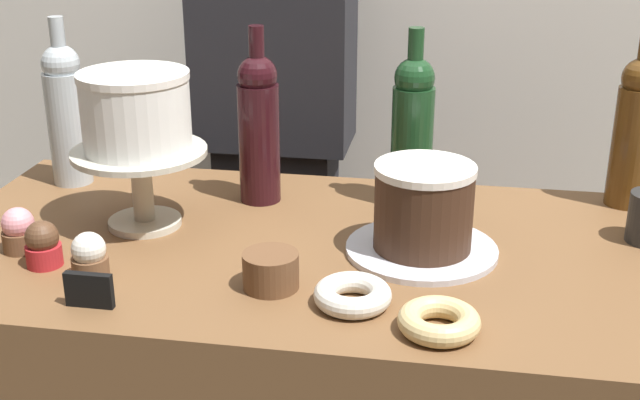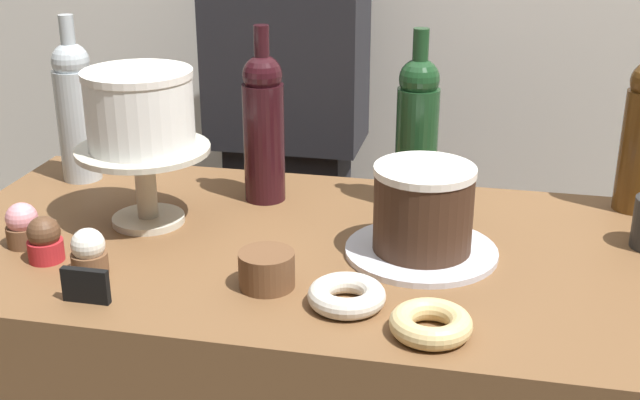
{
  "view_description": "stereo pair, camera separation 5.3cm",
  "coord_description": "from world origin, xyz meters",
  "px_view_note": "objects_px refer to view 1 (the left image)",
  "views": [
    {
      "loc": [
        0.21,
        -1.24,
        1.47
      ],
      "look_at": [
        0.0,
        0.0,
        0.97
      ],
      "focal_mm": 46.92,
      "sensor_mm": 36.0,
      "label": 1
    },
    {
      "loc": [
        0.26,
        -1.23,
        1.47
      ],
      "look_at": [
        0.0,
        0.0,
        0.97
      ],
      "focal_mm": 46.92,
      "sensor_mm": 36.0,
      "label": 2
    }
  ],
  "objects_px": {
    "wine_bottle_dark_red": "(259,126)",
    "cupcake_chocolate": "(43,245)",
    "chocolate_round_cake": "(424,207)",
    "cookie_stack": "(271,270)",
    "cake_stand_pedestal": "(141,174)",
    "donut_sugar": "(353,295)",
    "cupcake_strawberry": "(19,231)",
    "wine_bottle_amber": "(635,129)",
    "wine_bottle_clear": "(66,111)",
    "price_sign_chalkboard": "(89,290)",
    "wine_bottle_green": "(412,129)",
    "cupcake_vanilla": "(89,257)",
    "white_layer_cake": "(136,111)",
    "barista_figure": "(277,146)",
    "donut_glazed": "(439,321)"
  },
  "relations": [
    {
      "from": "wine_bottle_dark_red",
      "to": "cupcake_chocolate",
      "type": "distance_m",
      "value": 0.44
    },
    {
      "from": "chocolate_round_cake",
      "to": "cookie_stack",
      "type": "distance_m",
      "value": 0.27
    },
    {
      "from": "chocolate_round_cake",
      "to": "cookie_stack",
      "type": "height_order",
      "value": "chocolate_round_cake"
    },
    {
      "from": "cake_stand_pedestal",
      "to": "wine_bottle_dark_red",
      "type": "relative_size",
      "value": 0.7
    },
    {
      "from": "chocolate_round_cake",
      "to": "donut_sugar",
      "type": "bearing_deg",
      "value": -114.35
    },
    {
      "from": "cupcake_chocolate",
      "to": "cupcake_strawberry",
      "type": "xyz_separation_m",
      "value": [
        -0.06,
        0.04,
        0.0
      ]
    },
    {
      "from": "wine_bottle_amber",
      "to": "wine_bottle_clear",
      "type": "bearing_deg",
      "value": -176.56
    },
    {
      "from": "cupcake_chocolate",
      "to": "donut_sugar",
      "type": "distance_m",
      "value": 0.5
    },
    {
      "from": "donut_sugar",
      "to": "price_sign_chalkboard",
      "type": "xyz_separation_m",
      "value": [
        -0.37,
        -0.07,
        0.01
      ]
    },
    {
      "from": "wine_bottle_green",
      "to": "cupcake_vanilla",
      "type": "xyz_separation_m",
      "value": [
        -0.46,
        -0.39,
        -0.11
      ]
    },
    {
      "from": "donut_sugar",
      "to": "wine_bottle_clear",
      "type": "bearing_deg",
      "value": 146.53
    },
    {
      "from": "cupcake_chocolate",
      "to": "price_sign_chalkboard",
      "type": "height_order",
      "value": "cupcake_chocolate"
    },
    {
      "from": "chocolate_round_cake",
      "to": "cupcake_vanilla",
      "type": "height_order",
      "value": "chocolate_round_cake"
    },
    {
      "from": "wine_bottle_clear",
      "to": "price_sign_chalkboard",
      "type": "distance_m",
      "value": 0.55
    },
    {
      "from": "white_layer_cake",
      "to": "price_sign_chalkboard",
      "type": "height_order",
      "value": "white_layer_cake"
    },
    {
      "from": "cookie_stack",
      "to": "price_sign_chalkboard",
      "type": "xyz_separation_m",
      "value": [
        -0.24,
        -0.1,
        -0.0
      ]
    },
    {
      "from": "cupcake_vanilla",
      "to": "barista_figure",
      "type": "relative_size",
      "value": 0.05
    },
    {
      "from": "cupcake_vanilla",
      "to": "donut_sugar",
      "type": "bearing_deg",
      "value": -2.39
    },
    {
      "from": "cookie_stack",
      "to": "cake_stand_pedestal",
      "type": "bearing_deg",
      "value": 144.82
    },
    {
      "from": "donut_glazed",
      "to": "wine_bottle_clear",
      "type": "bearing_deg",
      "value": 148.08
    },
    {
      "from": "chocolate_round_cake",
      "to": "cupcake_strawberry",
      "type": "bearing_deg",
      "value": -170.96
    },
    {
      "from": "white_layer_cake",
      "to": "price_sign_chalkboard",
      "type": "distance_m",
      "value": 0.34
    },
    {
      "from": "donut_glazed",
      "to": "price_sign_chalkboard",
      "type": "height_order",
      "value": "price_sign_chalkboard"
    },
    {
      "from": "white_layer_cake",
      "to": "barista_figure",
      "type": "distance_m",
      "value": 0.68
    },
    {
      "from": "wine_bottle_clear",
      "to": "cupcake_vanilla",
      "type": "xyz_separation_m",
      "value": [
        0.21,
        -0.39,
        -0.11
      ]
    },
    {
      "from": "donut_sugar",
      "to": "cookie_stack",
      "type": "xyz_separation_m",
      "value": [
        -0.13,
        0.03,
        0.01
      ]
    },
    {
      "from": "cupcake_strawberry",
      "to": "cupcake_chocolate",
      "type": "bearing_deg",
      "value": -34.38
    },
    {
      "from": "cookie_stack",
      "to": "barista_figure",
      "type": "xyz_separation_m",
      "value": [
        -0.17,
        0.81,
        -0.08
      ]
    },
    {
      "from": "cupcake_strawberry",
      "to": "wine_bottle_dark_red",
      "type": "bearing_deg",
      "value": 40.78
    },
    {
      "from": "cupcake_vanilla",
      "to": "chocolate_round_cake",
      "type": "bearing_deg",
      "value": 19.66
    },
    {
      "from": "cake_stand_pedestal",
      "to": "cookie_stack",
      "type": "height_order",
      "value": "cake_stand_pedestal"
    },
    {
      "from": "cupcake_chocolate",
      "to": "cookie_stack",
      "type": "bearing_deg",
      "value": -1.91
    },
    {
      "from": "cupcake_strawberry",
      "to": "cookie_stack",
      "type": "relative_size",
      "value": 0.88
    },
    {
      "from": "chocolate_round_cake",
      "to": "wine_bottle_clear",
      "type": "bearing_deg",
      "value": 163.03
    },
    {
      "from": "wine_bottle_dark_red",
      "to": "wine_bottle_green",
      "type": "bearing_deg",
      "value": 5.76
    },
    {
      "from": "wine_bottle_dark_red",
      "to": "donut_sugar",
      "type": "xyz_separation_m",
      "value": [
        0.22,
        -0.38,
        -0.13
      ]
    },
    {
      "from": "cupcake_vanilla",
      "to": "cookie_stack",
      "type": "xyz_separation_m",
      "value": [
        0.28,
        0.02,
        -0.01
      ]
    },
    {
      "from": "price_sign_chalkboard",
      "to": "barista_figure",
      "type": "xyz_separation_m",
      "value": [
        0.07,
        0.91,
        -0.08
      ]
    },
    {
      "from": "white_layer_cake",
      "to": "price_sign_chalkboard",
      "type": "xyz_separation_m",
      "value": [
        0.03,
        -0.29,
        -0.18
      ]
    },
    {
      "from": "donut_sugar",
      "to": "price_sign_chalkboard",
      "type": "height_order",
      "value": "price_sign_chalkboard"
    },
    {
      "from": "chocolate_round_cake",
      "to": "cake_stand_pedestal",
      "type": "bearing_deg",
      "value": 176.33
    },
    {
      "from": "wine_bottle_clear",
      "to": "barista_figure",
      "type": "bearing_deg",
      "value": 54.45
    },
    {
      "from": "wine_bottle_dark_red",
      "to": "cupcake_vanilla",
      "type": "xyz_separation_m",
      "value": [
        -0.18,
        -0.36,
        -0.11
      ]
    },
    {
      "from": "wine_bottle_green",
      "to": "donut_sugar",
      "type": "relative_size",
      "value": 2.91
    },
    {
      "from": "wine_bottle_dark_red",
      "to": "cupcake_chocolate",
      "type": "xyz_separation_m",
      "value": [
        -0.27,
        -0.33,
        -0.11
      ]
    },
    {
      "from": "price_sign_chalkboard",
      "to": "barista_figure",
      "type": "relative_size",
      "value": 0.04
    },
    {
      "from": "white_layer_cake",
      "to": "cookie_stack",
      "type": "relative_size",
      "value": 2.19
    },
    {
      "from": "cake_stand_pedestal",
      "to": "white_layer_cake",
      "type": "height_order",
      "value": "white_layer_cake"
    },
    {
      "from": "cupcake_vanilla",
      "to": "cookie_stack",
      "type": "bearing_deg",
      "value": 3.45
    },
    {
      "from": "cookie_stack",
      "to": "cupcake_vanilla",
      "type": "bearing_deg",
      "value": -176.55
    }
  ]
}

